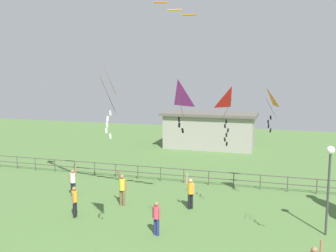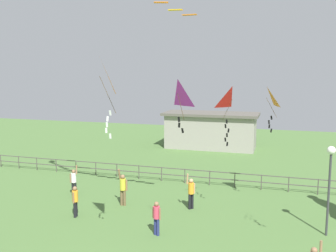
# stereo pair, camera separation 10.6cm
# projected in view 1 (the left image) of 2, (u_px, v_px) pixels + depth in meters

# --- Properties ---
(lamppost) EXTENTS (0.36, 0.36, 4.01)m
(lamppost) POSITION_uv_depth(u_px,v_px,m) (329.00, 170.00, 16.04)
(lamppost) COLOR #38383D
(lamppost) RESTS_ON ground_plane
(person_0) EXTENTS (0.29, 0.47, 1.57)m
(person_0) POSITION_uv_depth(u_px,v_px,m) (75.00, 200.00, 18.36)
(person_0) COLOR black
(person_0) RESTS_ON ground_plane
(person_1) EXTENTS (0.52, 0.33, 2.01)m
(person_1) POSITION_uv_depth(u_px,v_px,m) (122.00, 187.00, 19.98)
(person_1) COLOR brown
(person_1) RESTS_ON ground_plane
(person_3) EXTENTS (0.49, 0.29, 1.84)m
(person_3) POSITION_uv_depth(u_px,v_px,m) (73.00, 180.00, 21.60)
(person_3) COLOR black
(person_3) RESTS_ON ground_plane
(person_4) EXTENTS (0.45, 0.39, 1.92)m
(person_4) POSITION_uv_depth(u_px,v_px,m) (190.00, 191.00, 19.50)
(person_4) COLOR black
(person_4) RESTS_ON ground_plane
(person_6) EXTENTS (0.44, 0.28, 1.53)m
(person_6) POSITION_uv_depth(u_px,v_px,m) (156.00, 216.00, 16.30)
(person_6) COLOR navy
(person_6) RESTS_ON ground_plane
(kite_0) EXTENTS (1.03, 1.24, 3.05)m
(kite_0) POSITION_uv_depth(u_px,v_px,m) (100.00, 78.00, 13.69)
(kite_0) COLOR orange
(kite_1) EXTENTS (0.94, 1.13, 2.26)m
(kite_1) POSITION_uv_depth(u_px,v_px,m) (266.00, 99.00, 18.67)
(kite_1) COLOR orange
(kite_2) EXTENTS (1.02, 1.02, 2.82)m
(kite_2) POSITION_uv_depth(u_px,v_px,m) (231.00, 102.00, 17.50)
(kite_2) COLOR red
(kite_3) EXTENTS (0.92, 0.79, 2.07)m
(kite_3) POSITION_uv_depth(u_px,v_px,m) (178.00, 95.00, 14.10)
(kite_3) COLOR #B22DB2
(waterfront_railing) EXTENTS (36.01, 0.06, 0.95)m
(waterfront_railing) POSITION_uv_depth(u_px,v_px,m) (184.00, 174.00, 24.18)
(waterfront_railing) COLOR #4C4742
(waterfront_railing) RESTS_ON ground_plane
(pavilion_building) EXTENTS (8.91, 3.94, 3.40)m
(pavilion_building) POSITION_uv_depth(u_px,v_px,m) (209.00, 130.00, 35.56)
(pavilion_building) COLOR gray
(pavilion_building) RESTS_ON ground_plane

